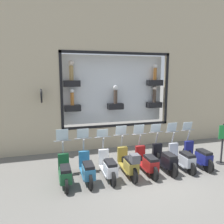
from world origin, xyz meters
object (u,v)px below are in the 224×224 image
object	(u,v)px
scooter_silver_1	(182,158)
scooter_teal_6	(87,169)
scooter_navy_0	(199,156)
shop_sign_post	(223,142)
scooter_black_2	(165,159)
scooter_olive_4	(129,163)
scooter_green_7	(65,172)
scooter_white_5	(108,167)
scooter_red_3	(147,162)

from	to	relation	value
scooter_silver_1	scooter_teal_6	world-z (taller)	scooter_silver_1
scooter_navy_0	shop_sign_post	bearing A→B (deg)	-89.98
scooter_navy_0	scooter_silver_1	bearing A→B (deg)	90.25
scooter_black_2	scooter_olive_4	world-z (taller)	scooter_olive_4
scooter_navy_0	shop_sign_post	world-z (taller)	shop_sign_post
scooter_navy_0	scooter_olive_4	bearing A→B (deg)	91.09
shop_sign_post	scooter_green_7	bearing A→B (deg)	90.03
shop_sign_post	scooter_white_5	bearing A→B (deg)	90.04
scooter_black_2	scooter_teal_6	size ratio (longest dim) A/B	1.01
scooter_olive_4	scooter_black_2	bearing A→B (deg)	-87.68
scooter_silver_1	scooter_green_7	size ratio (longest dim) A/B	1.00
scooter_red_3	scooter_olive_4	world-z (taller)	scooter_olive_4
scooter_black_2	scooter_red_3	bearing A→B (deg)	90.31
scooter_black_2	scooter_teal_6	distance (m)	2.90
scooter_navy_0	scooter_red_3	distance (m)	2.17
scooter_white_5	scooter_black_2	bearing A→B (deg)	-89.83
scooter_navy_0	scooter_black_2	bearing A→B (deg)	89.87
scooter_red_3	scooter_olive_4	distance (m)	0.73
shop_sign_post	scooter_red_3	bearing A→B (deg)	90.02
shop_sign_post	scooter_black_2	bearing A→B (deg)	89.93
scooter_black_2	scooter_white_5	bearing A→B (deg)	90.17
scooter_teal_6	scooter_olive_4	bearing A→B (deg)	-92.17
scooter_teal_6	shop_sign_post	bearing A→B (deg)	-89.99
scooter_navy_0	scooter_white_5	world-z (taller)	scooter_navy_0
scooter_olive_4	scooter_green_7	distance (m)	2.17
scooter_green_7	scooter_navy_0	bearing A→B (deg)	-89.96
scooter_black_2	scooter_green_7	distance (m)	3.62
scooter_navy_0	scooter_green_7	xyz separation A→B (m)	(-0.00, 5.07, -0.02)
scooter_red_3	scooter_white_5	size ratio (longest dim) A/B	1.00
scooter_olive_4	scooter_white_5	bearing A→B (deg)	85.88
scooter_silver_1	scooter_teal_6	distance (m)	3.62
scooter_navy_0	scooter_silver_1	distance (m)	0.72
scooter_teal_6	shop_sign_post	distance (m)	5.44
scooter_white_5	scooter_olive_4	bearing A→B (deg)	-94.12
scooter_silver_1	scooter_white_5	world-z (taller)	scooter_silver_1
scooter_silver_1	scooter_green_7	distance (m)	4.34
scooter_silver_1	scooter_red_3	xyz separation A→B (m)	(0.00, 1.45, 0.01)
scooter_silver_1	scooter_teal_6	xyz separation A→B (m)	(0.00, 3.62, 0.01)
shop_sign_post	scooter_olive_4	bearing A→B (deg)	90.80
scooter_olive_4	scooter_teal_6	world-z (taller)	scooter_olive_4
scooter_silver_1	scooter_navy_0	bearing A→B (deg)	-89.75
scooter_silver_1	scooter_white_5	size ratio (longest dim) A/B	1.00
scooter_navy_0	scooter_green_7	world-z (taller)	scooter_green_7
scooter_red_3	scooter_green_7	world-z (taller)	scooter_green_7
scooter_white_5	scooter_teal_6	bearing A→B (deg)	89.79
scooter_olive_4	scooter_green_7	bearing A→B (deg)	88.63
scooter_silver_1	scooter_red_3	distance (m)	1.45
scooter_navy_0	scooter_teal_6	size ratio (longest dim) A/B	1.00
scooter_navy_0	scooter_red_3	xyz separation A→B (m)	(-0.00, 2.17, -0.00)
scooter_navy_0	scooter_olive_4	distance (m)	2.90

